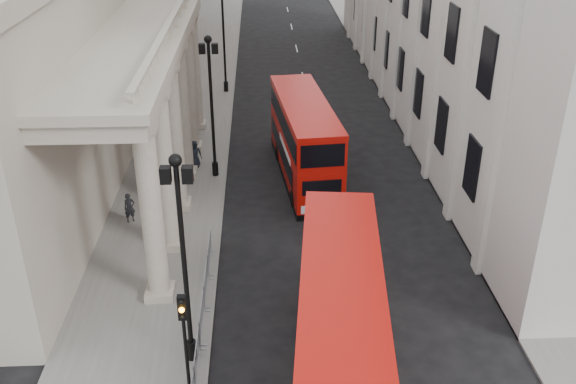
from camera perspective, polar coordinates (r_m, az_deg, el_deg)
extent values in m
cube|color=slate|center=(47.91, -8.68, 6.53)|extent=(6.00, 140.00, 0.12)
cube|color=slate|center=(48.98, 11.02, 6.80)|extent=(3.00, 140.00, 0.12)
cube|color=slate|center=(47.68, -5.14, 6.65)|extent=(0.20, 140.00, 0.14)
cube|color=#A29888|center=(36.59, -22.94, 8.09)|extent=(9.00, 28.00, 12.00)
cylinder|color=black|center=(24.76, -8.55, -13.69)|extent=(0.36, 0.36, 0.80)
cylinder|color=black|center=(22.60, -9.17, -6.74)|extent=(0.18, 0.18, 8.00)
sphere|color=black|center=(20.64, -9.99, 2.78)|extent=(0.44, 0.44, 0.44)
cube|color=black|center=(20.80, -8.93, 1.55)|extent=(0.35, 0.35, 0.55)
cube|color=black|center=(20.90, -10.84, 1.50)|extent=(0.35, 0.35, 0.55)
cylinder|color=black|center=(38.31, -6.48, 2.07)|extent=(0.36, 0.36, 0.80)
cylinder|color=black|center=(36.95, -6.77, 7.14)|extent=(0.18, 0.18, 8.00)
sphere|color=black|center=(35.78, -7.13, 13.32)|extent=(0.44, 0.44, 0.44)
cube|color=black|center=(35.88, -6.52, 12.57)|extent=(0.35, 0.35, 0.55)
cube|color=black|center=(35.93, -7.66, 12.53)|extent=(0.35, 0.35, 0.55)
cylinder|color=black|center=(53.24, -5.54, 9.32)|extent=(0.36, 0.36, 0.80)
cylinder|color=black|center=(52.27, -5.71, 13.09)|extent=(0.18, 0.18, 8.00)
cylinder|color=black|center=(22.41, -8.98, -14.49)|extent=(0.12, 0.12, 3.40)
cube|color=black|center=(21.06, -9.40, -10.09)|extent=(0.28, 0.22, 0.90)
sphere|color=black|center=(20.78, -9.50, -9.65)|extent=(0.18, 0.18, 0.18)
sphere|color=orange|center=(20.95, -9.43, -10.31)|extent=(0.18, 0.18, 0.18)
sphere|color=black|center=(21.13, -9.37, -10.95)|extent=(0.18, 0.18, 0.18)
cube|color=gray|center=(24.19, -8.10, -14.35)|extent=(0.50, 2.30, 1.10)
cube|color=gray|center=(25.99, -7.68, -10.93)|extent=(0.50, 2.30, 1.10)
cube|color=gray|center=(27.88, -7.32, -7.97)|extent=(0.50, 2.30, 1.10)
cube|color=gray|center=(29.83, -7.02, -5.39)|extent=(0.50, 2.30, 1.10)
cube|color=#AE0E08|center=(23.12, 4.51, -13.92)|extent=(3.79, 11.36, 2.12)
cube|color=#AE0E08|center=(21.74, 4.72, -9.53)|extent=(3.79, 11.36, 1.86)
cube|color=#AE0E08|center=(21.13, 4.83, -7.21)|extent=(3.83, 11.40, 0.27)
cube|color=black|center=(23.95, 4.40, -16.18)|extent=(3.81, 11.36, 0.37)
cube|color=black|center=(22.95, 4.54, -13.42)|extent=(3.63, 9.25, 1.06)
cube|color=black|center=(21.68, 4.73, -9.30)|extent=(3.78, 10.73, 1.17)
cylinder|color=black|center=(25.69, 1.63, -11.59)|extent=(0.45, 1.09, 1.06)
cylinder|color=black|center=(25.76, 7.08, -11.69)|extent=(0.45, 1.09, 1.06)
cube|color=red|center=(37.78, 1.44, 3.31)|extent=(3.62, 10.94, 2.05)
cube|color=red|center=(36.98, 1.48, 6.32)|extent=(3.62, 10.94, 1.79)
cube|color=red|center=(36.64, 1.49, 7.82)|extent=(3.66, 10.99, 0.26)
cube|color=black|center=(38.28, 1.42, 1.66)|extent=(3.64, 10.94, 0.36)
cube|color=black|center=(37.68, 1.44, 3.66)|extent=(3.47, 8.91, 1.02)
cube|color=black|center=(36.95, 1.48, 6.47)|extent=(3.62, 10.34, 1.13)
cube|color=white|center=(33.36, 2.97, -1.48)|extent=(2.14, 0.28, 0.46)
cube|color=yellow|center=(33.52, 2.96, -2.00)|extent=(0.56, 0.10, 0.13)
cylinder|color=black|center=(34.66, 0.58, -0.57)|extent=(0.43, 1.05, 1.02)
cylinder|color=black|center=(35.06, 4.31, -0.32)|extent=(0.43, 1.05, 1.02)
cylinder|color=black|center=(40.24, -0.80, 3.49)|extent=(0.43, 1.05, 1.02)
cylinder|color=black|center=(40.58, 2.44, 3.68)|extent=(0.43, 1.05, 1.02)
imported|color=black|center=(33.87, -13.91, -1.38)|extent=(0.69, 0.61, 1.58)
imported|color=#292321|center=(36.37, -11.68, 1.21)|extent=(0.99, 0.80, 1.91)
imported|color=black|center=(39.42, -8.29, 3.38)|extent=(0.90, 0.66, 1.67)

